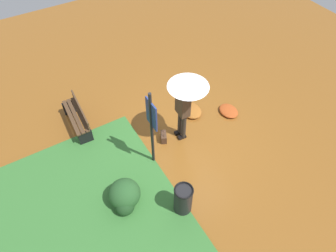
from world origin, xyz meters
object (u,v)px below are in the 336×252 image
(person_with_umbrella, at_px, (186,94))
(trash_bin, at_px, (183,200))
(info_sign_post, at_px, (152,122))
(park_bench, at_px, (77,117))
(handbag, at_px, (164,137))

(person_with_umbrella, relative_size, trash_bin, 2.45)
(info_sign_post, relative_size, park_bench, 1.64)
(handbag, relative_size, park_bench, 0.26)
(person_with_umbrella, xyz_separation_m, trash_bin, (1.74, -1.14, -1.13))
(handbag, bearing_deg, info_sign_post, -50.32)
(handbag, bearing_deg, person_with_umbrella, 70.62)
(info_sign_post, xyz_separation_m, park_bench, (-2.04, -1.20, -1.04))
(person_with_umbrella, height_order, trash_bin, person_with_umbrella)
(trash_bin, bearing_deg, park_bench, -162.43)
(handbag, xyz_separation_m, park_bench, (-1.59, -1.74, 0.28))
(park_bench, height_order, trash_bin, trash_bin)
(park_bench, bearing_deg, handbag, 47.72)
(person_with_umbrella, relative_size, handbag, 5.53)
(info_sign_post, bearing_deg, person_with_umbrella, 104.71)
(person_with_umbrella, height_order, handbag, person_with_umbrella)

